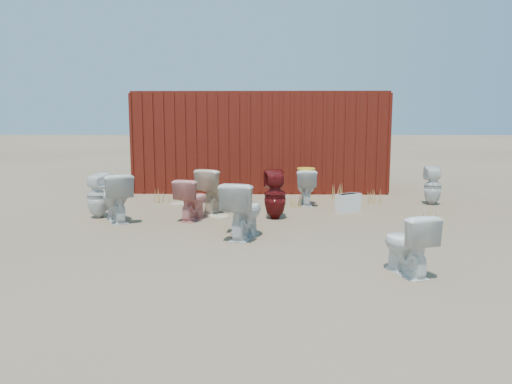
{
  "coord_description": "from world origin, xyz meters",
  "views": [
    {
      "loc": [
        0.2,
        -7.62,
        1.75
      ],
      "look_at": [
        0.0,
        0.6,
        0.55
      ],
      "focal_mm": 35.0,
      "sensor_mm": 36.0,
      "label": 1
    }
  ],
  "objects_px": {
    "toilet_front_c": "(243,210)",
    "toilet_back_e": "(433,186)",
    "toilet_front_a": "(116,198)",
    "toilet_front_maroon": "(275,195)",
    "toilet_front_pink": "(192,199)",
    "toilet_back_beige_left": "(240,206)",
    "toilet_back_yellowlid": "(306,187)",
    "toilet_front_e": "(407,244)",
    "loose_tank": "(348,203)",
    "toilet_back_a": "(97,195)",
    "shipping_container": "(260,141)",
    "toilet_back_beige_right": "(217,191)"
  },
  "relations": [
    {
      "from": "toilet_front_c",
      "to": "toilet_back_e",
      "type": "bearing_deg",
      "value": -124.07
    },
    {
      "from": "toilet_front_a",
      "to": "toilet_back_beige_left",
      "type": "relative_size",
      "value": 1.09
    },
    {
      "from": "toilet_back_beige_left",
      "to": "toilet_front_c",
      "type": "bearing_deg",
      "value": 105.18
    },
    {
      "from": "shipping_container",
      "to": "toilet_back_beige_left",
      "type": "bearing_deg",
      "value": -92.75
    },
    {
      "from": "toilet_back_a",
      "to": "toilet_back_yellowlid",
      "type": "distance_m",
      "value": 4.1
    },
    {
      "from": "toilet_back_beige_right",
      "to": "toilet_back_e",
      "type": "height_order",
      "value": "toilet_back_beige_right"
    },
    {
      "from": "toilet_back_yellowlid",
      "to": "toilet_front_c",
      "type": "bearing_deg",
      "value": 69.82
    },
    {
      "from": "toilet_back_e",
      "to": "toilet_front_e",
      "type": "bearing_deg",
      "value": 76.24
    },
    {
      "from": "shipping_container",
      "to": "toilet_back_yellowlid",
      "type": "height_order",
      "value": "shipping_container"
    },
    {
      "from": "loose_tank",
      "to": "toilet_back_yellowlid",
      "type": "bearing_deg",
      "value": 98.01
    },
    {
      "from": "toilet_front_c",
      "to": "toilet_back_e",
      "type": "distance_m",
      "value": 4.85
    },
    {
      "from": "loose_tank",
      "to": "shipping_container",
      "type": "bearing_deg",
      "value": 81.28
    },
    {
      "from": "toilet_front_a",
      "to": "toilet_front_maroon",
      "type": "distance_m",
      "value": 2.76
    },
    {
      "from": "toilet_back_e",
      "to": "toilet_front_pink",
      "type": "bearing_deg",
      "value": 27.05
    },
    {
      "from": "toilet_back_beige_left",
      "to": "toilet_back_e",
      "type": "relative_size",
      "value": 0.97
    },
    {
      "from": "toilet_back_beige_right",
      "to": "toilet_front_a",
      "type": "bearing_deg",
      "value": 57.81
    },
    {
      "from": "loose_tank",
      "to": "toilet_front_c",
      "type": "bearing_deg",
      "value": -166.59
    },
    {
      "from": "toilet_back_beige_left",
      "to": "loose_tank",
      "type": "distance_m",
      "value": 2.57
    },
    {
      "from": "shipping_container",
      "to": "toilet_back_e",
      "type": "xyz_separation_m",
      "value": [
        3.6,
        -2.53,
        -0.8
      ]
    },
    {
      "from": "toilet_back_a",
      "to": "loose_tank",
      "type": "distance_m",
      "value": 4.64
    },
    {
      "from": "toilet_front_e",
      "to": "toilet_back_beige_right",
      "type": "distance_m",
      "value": 4.5
    },
    {
      "from": "toilet_front_a",
      "to": "toilet_front_e",
      "type": "xyz_separation_m",
      "value": [
        4.19,
        -2.86,
        -0.06
      ]
    },
    {
      "from": "toilet_back_a",
      "to": "toilet_back_beige_left",
      "type": "distance_m",
      "value": 2.78
    },
    {
      "from": "toilet_front_pink",
      "to": "toilet_back_beige_right",
      "type": "bearing_deg",
      "value": -101.95
    },
    {
      "from": "toilet_front_maroon",
      "to": "toilet_front_e",
      "type": "height_order",
      "value": "toilet_front_maroon"
    },
    {
      "from": "toilet_front_a",
      "to": "toilet_back_yellowlid",
      "type": "distance_m",
      "value": 3.84
    },
    {
      "from": "loose_tank",
      "to": "toilet_back_a",
      "type": "bearing_deg",
      "value": 152.75
    },
    {
      "from": "toilet_back_beige_right",
      "to": "loose_tank",
      "type": "distance_m",
      "value": 2.5
    },
    {
      "from": "shipping_container",
      "to": "toilet_back_beige_left",
      "type": "distance_m",
      "value": 5.11
    },
    {
      "from": "shipping_container",
      "to": "toilet_front_maroon",
      "type": "height_order",
      "value": "shipping_container"
    },
    {
      "from": "toilet_front_pink",
      "to": "loose_tank",
      "type": "relative_size",
      "value": 1.46
    },
    {
      "from": "toilet_front_c",
      "to": "loose_tank",
      "type": "relative_size",
      "value": 1.69
    },
    {
      "from": "toilet_back_beige_left",
      "to": "toilet_back_yellowlid",
      "type": "xyz_separation_m",
      "value": [
        1.22,
        2.42,
        -0.02
      ]
    },
    {
      "from": "toilet_front_a",
      "to": "toilet_back_beige_left",
      "type": "xyz_separation_m",
      "value": [
        2.17,
        -0.61,
        -0.03
      ]
    },
    {
      "from": "toilet_front_a",
      "to": "toilet_front_e",
      "type": "height_order",
      "value": "toilet_front_a"
    },
    {
      "from": "toilet_front_c",
      "to": "toilet_back_beige_right",
      "type": "bearing_deg",
      "value": -56.88
    },
    {
      "from": "toilet_front_maroon",
      "to": "toilet_back_beige_right",
      "type": "relative_size",
      "value": 1.02
    },
    {
      "from": "toilet_front_c",
      "to": "toilet_back_a",
      "type": "xyz_separation_m",
      "value": [
        -2.69,
        1.51,
        -0.02
      ]
    },
    {
      "from": "toilet_back_a",
      "to": "toilet_back_yellowlid",
      "type": "bearing_deg",
      "value": -129.24
    },
    {
      "from": "toilet_front_pink",
      "to": "toilet_back_a",
      "type": "relative_size",
      "value": 0.9
    },
    {
      "from": "shipping_container",
      "to": "toilet_back_a",
      "type": "distance_m",
      "value": 5.04
    },
    {
      "from": "toilet_front_pink",
      "to": "toilet_front_e",
      "type": "xyz_separation_m",
      "value": [
        2.9,
        -3.05,
        -0.01
      ]
    },
    {
      "from": "toilet_front_pink",
      "to": "toilet_front_maroon",
      "type": "height_order",
      "value": "toilet_front_maroon"
    },
    {
      "from": "toilet_front_pink",
      "to": "toilet_back_e",
      "type": "xyz_separation_m",
      "value": [
        4.73,
        1.7,
        0.03
      ]
    },
    {
      "from": "toilet_back_beige_right",
      "to": "toilet_front_e",
      "type": "bearing_deg",
      "value": 154.6
    },
    {
      "from": "toilet_front_a",
      "to": "toilet_front_c",
      "type": "relative_size",
      "value": 0.99
    },
    {
      "from": "toilet_front_c",
      "to": "toilet_back_beige_right",
      "type": "height_order",
      "value": "toilet_front_c"
    },
    {
      "from": "toilet_back_beige_left",
      "to": "toilet_back_beige_right",
      "type": "relative_size",
      "value": 0.91
    },
    {
      "from": "toilet_front_c",
      "to": "toilet_front_maroon",
      "type": "distance_m",
      "value": 1.56
    },
    {
      "from": "toilet_back_beige_left",
      "to": "toilet_back_yellowlid",
      "type": "distance_m",
      "value": 2.71
    }
  ]
}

